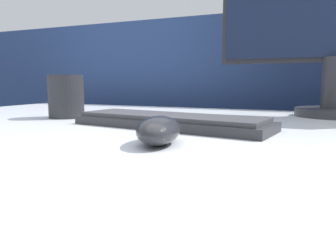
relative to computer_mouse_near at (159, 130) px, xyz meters
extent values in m
cube|color=navy|center=(-0.05, 0.75, -0.25)|extent=(5.00, 0.03, 1.09)
ellipsoid|color=#232328|center=(0.00, 0.00, 0.00)|extent=(0.08, 0.12, 0.04)
cube|color=#28282D|center=(-0.05, 0.16, -0.01)|extent=(0.38, 0.16, 0.02)
cube|color=#38383D|center=(-0.05, 0.16, 0.00)|extent=(0.36, 0.15, 0.01)
cylinder|color=#28282D|center=(0.24, 0.49, -0.01)|extent=(0.18, 0.18, 0.02)
cylinder|color=#28282D|center=(0.24, 0.49, 0.06)|extent=(0.06, 0.06, 0.12)
cylinder|color=#232328|center=(-0.33, 0.21, 0.03)|extent=(0.08, 0.08, 0.10)
camera|label=1|loc=(0.18, -0.39, 0.06)|focal=35.00mm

